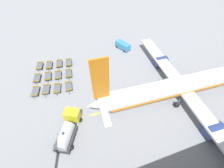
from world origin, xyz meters
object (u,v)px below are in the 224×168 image
(fuel_tanker_primary, at_px, (67,131))
(baggage_dolly_row_far_col_c, at_px, (69,87))
(baggage_dolly_row_mid_b_col_a, at_px, (59,64))
(baggage_dolly_row_near_col_c, at_px, (35,92))
(baggage_dolly_row_far_col_a, at_px, (69,63))
(baggage_dolly_row_mid_b_col_c, at_px, (57,89))
(baggage_dolly_row_mid_a_col_b, at_px, (48,77))
(baggage_dolly_row_mid_a_col_c, at_px, (46,90))
(baggage_dolly_row_near_col_a, at_px, (40,66))
(baggage_dolly_row_far_col_b, at_px, (69,74))
(baggage_dolly_row_near_col_b, at_px, (37,78))
(baggage_dolly_row_mid_b_col_b, at_px, (58,75))
(service_van, at_px, (123,45))
(baggage_dolly_row_mid_a_col_a, at_px, (49,65))
(airplane, at_px, (187,84))

(fuel_tanker_primary, xyz_separation_m, baggage_dolly_row_far_col_c, (-10.99, 1.55, -0.78))
(fuel_tanker_primary, height_order, baggage_dolly_row_mid_b_col_a, fuel_tanker_primary)
(baggage_dolly_row_near_col_c, bearing_deg, baggage_dolly_row_far_col_a, 131.98)
(baggage_dolly_row_near_col_c, height_order, baggage_dolly_row_mid_b_col_c, same)
(baggage_dolly_row_mid_a_col_b, distance_m, baggage_dolly_row_mid_a_col_c, 4.16)
(fuel_tanker_primary, relative_size, baggage_dolly_row_mid_a_col_c, 2.30)
(baggage_dolly_row_far_col_a, bearing_deg, baggage_dolly_row_near_col_c, -48.02)
(baggage_dolly_row_near_col_c, bearing_deg, baggage_dolly_row_mid_b_col_a, 143.16)
(fuel_tanker_primary, xyz_separation_m, baggage_dolly_row_near_col_c, (-11.80, -5.60, -0.78))
(baggage_dolly_row_far_col_a, bearing_deg, baggage_dolly_row_mid_b_col_a, -98.75)
(baggage_dolly_row_mid_b_col_a, bearing_deg, fuel_tanker_primary, -0.86)
(baggage_dolly_row_near_col_a, xyz_separation_m, baggage_dolly_row_mid_a_col_c, (8.70, 1.26, 0.00))
(baggage_dolly_row_mid_a_col_c, bearing_deg, baggage_dolly_row_far_col_b, 122.53)
(baggage_dolly_row_mid_a_col_b, bearing_deg, baggage_dolly_row_mid_b_col_c, 21.19)
(baggage_dolly_row_mid_b_col_a, distance_m, baggage_dolly_row_far_col_b, 4.87)
(baggage_dolly_row_near_col_b, xyz_separation_m, baggage_dolly_row_mid_a_col_b, (0.19, 2.51, 0.00))
(baggage_dolly_row_mid_a_col_b, xyz_separation_m, baggage_dolly_row_mid_b_col_c, (4.60, 1.78, 0.00))
(baggage_dolly_row_near_col_b, height_order, baggage_dolly_row_mid_a_col_c, same)
(fuel_tanker_primary, xyz_separation_m, baggage_dolly_row_mid_b_col_b, (-15.46, -0.35, -0.78))
(service_van, xyz_separation_m, baggage_dolly_row_mid_b_col_a, (1.64, -18.45, -0.61))
(baggage_dolly_row_near_col_a, xyz_separation_m, baggage_dolly_row_mid_a_col_a, (0.51, 2.36, 0.00))
(baggage_dolly_row_mid_a_col_c, bearing_deg, baggage_dolly_row_near_col_b, -156.22)
(airplane, height_order, baggage_dolly_row_mid_a_col_b, airplane)
(airplane, bearing_deg, baggage_dolly_row_far_col_a, -128.26)
(baggage_dolly_row_mid_a_col_b, relative_size, baggage_dolly_row_mid_b_col_a, 1.00)
(baggage_dolly_row_near_col_c, xyz_separation_m, baggage_dolly_row_mid_b_col_c, (0.62, 4.66, 0.00))
(service_van, distance_m, baggage_dolly_row_far_col_c, 20.07)
(airplane, xyz_separation_m, baggage_dolly_row_near_col_a, (-18.81, -29.80, -2.52))
(baggage_dolly_row_mid_b_col_b, bearing_deg, baggage_dolly_row_near_col_c, -55.11)
(service_van, height_order, baggage_dolly_row_mid_b_col_b, service_van)
(fuel_tanker_primary, relative_size, baggage_dolly_row_mid_b_col_a, 2.31)
(baggage_dolly_row_far_col_a, height_order, baggage_dolly_row_far_col_c, same)
(baggage_dolly_row_mid_b_col_c, height_order, baggage_dolly_row_far_col_a, same)
(service_van, xyz_separation_m, baggage_dolly_row_mid_a_col_b, (5.53, -21.47, -0.61))
(baggage_dolly_row_far_col_b, bearing_deg, baggage_dolly_row_mid_a_col_b, -97.26)
(baggage_dolly_row_near_col_c, height_order, baggage_dolly_row_far_col_b, same)
(baggage_dolly_row_mid_b_col_b, relative_size, baggage_dolly_row_mid_b_col_c, 1.00)
(baggage_dolly_row_near_col_b, bearing_deg, baggage_dolly_row_far_col_b, 83.70)
(service_van, height_order, baggage_dolly_row_far_col_b, service_van)
(baggage_dolly_row_near_col_b, height_order, baggage_dolly_row_mid_b_col_c, same)
(fuel_tanker_primary, height_order, baggage_dolly_row_near_col_c, fuel_tanker_primary)
(fuel_tanker_primary, distance_m, baggage_dolly_row_near_col_b, 16.83)
(baggage_dolly_row_mid_a_col_c, relative_size, baggage_dolly_row_mid_b_col_c, 1.00)
(baggage_dolly_row_mid_b_col_c, bearing_deg, baggage_dolly_row_mid_b_col_b, 172.18)
(service_van, height_order, baggage_dolly_row_mid_a_col_a, service_van)
(baggage_dolly_row_near_col_b, height_order, baggage_dolly_row_mid_b_col_b, same)
(airplane, height_order, baggage_dolly_row_far_col_a, airplane)
(baggage_dolly_row_mid_b_col_b, distance_m, baggage_dolly_row_mid_b_col_c, 4.32)
(airplane, distance_m, baggage_dolly_row_mid_b_col_b, 29.21)
(baggage_dolly_row_mid_a_col_c, height_order, baggage_dolly_row_far_col_b, same)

